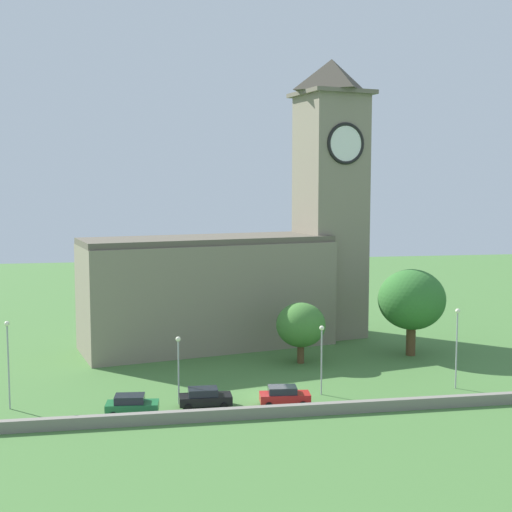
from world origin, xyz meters
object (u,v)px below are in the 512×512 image
object	(u,v)px
car_red	(284,396)
tree_by_tower	(412,300)
streetlamp_east_mid	(457,336)
car_black	(205,398)
streetlamp_west_mid	(178,358)
church	(249,260)
streetlamp_central	(322,348)
tree_riverside_east	(301,325)
streetlamp_west_end	(8,351)
car_green	(132,405)

from	to	relation	value
car_red	tree_by_tower	xyz separation A→B (m)	(17.68, 15.11, 5.39)
streetlamp_east_mid	car_red	bearing A→B (deg)	-172.56
car_black	streetlamp_west_mid	world-z (taller)	streetlamp_west_mid
church	car_red	world-z (taller)	church
streetlamp_central	streetlamp_east_mid	bearing A→B (deg)	-1.29
streetlamp_west_mid	tree_riverside_east	size ratio (longest dim) A/B	0.92
church	tree_by_tower	xyz separation A→B (m)	(16.58, -9.51, -3.77)
car_black	tree_by_tower	size ratio (longest dim) A/B	0.47
streetlamp_central	tree_riverside_east	distance (m)	11.38
church	tree_by_tower	bearing A→B (deg)	-29.84
car_red	tree_by_tower	world-z (taller)	tree_by_tower
streetlamp_west_end	tree_riverside_east	world-z (taller)	streetlamp_west_end
car_black	car_green	bearing A→B (deg)	-169.94
car_red	streetlamp_west_end	bearing A→B (deg)	172.38
car_red	streetlamp_central	world-z (taller)	streetlamp_central
streetlamp_west_mid	tree_riverside_east	xyz separation A→B (m)	(13.71, 11.92, 0.04)
streetlamp_east_mid	car_green	bearing A→B (deg)	-174.95
car_red	streetlamp_west_mid	world-z (taller)	streetlamp_west_mid
church	streetlamp_central	xyz separation A→B (m)	(2.88, -22.13, -5.71)
church	streetlamp_west_end	bearing A→B (deg)	-138.34
car_red	tree_by_tower	size ratio (longest dim) A/B	0.46
tree_by_tower	church	bearing A→B (deg)	150.16
church	streetlamp_central	size ratio (longest dim) A/B	5.65
car_black	tree_riverside_east	world-z (taller)	tree_riverside_east
car_green	car_black	world-z (taller)	car_green
car_black	tree_riverside_east	distance (m)	17.85
car_green	tree_by_tower	world-z (taller)	tree_by_tower
streetlamp_east_mid	tree_by_tower	world-z (taller)	tree_by_tower
church	streetlamp_west_end	size ratio (longest dim) A/B	4.74
car_red	streetlamp_west_end	xyz separation A→B (m)	(-23.10, 3.09, 4.14)
car_green	tree_riverside_east	xyz separation A→B (m)	(17.74, 14.27, 3.23)
streetlamp_east_mid	tree_by_tower	bearing A→B (deg)	86.21
car_black	streetlamp_west_mid	bearing A→B (deg)	149.39
streetlamp_west_end	streetlamp_west_mid	world-z (taller)	streetlamp_west_end
car_green	tree_riverside_east	bearing A→B (deg)	38.82
car_red	car_green	bearing A→B (deg)	-178.09
church	car_green	size ratio (longest dim) A/B	8.06
church	car_green	xyz separation A→B (m)	(-14.03, -25.05, -9.13)
tree_by_tower	tree_riverside_east	world-z (taller)	tree_by_tower
church	tree_riverside_east	distance (m)	12.84
car_black	streetlamp_west_mid	size ratio (longest dim) A/B	0.75
car_green	car_red	bearing A→B (deg)	1.91
streetlamp_west_end	streetlamp_east_mid	bearing A→B (deg)	-1.28
car_red	church	bearing A→B (deg)	87.45
streetlamp_west_mid	streetlamp_east_mid	distance (m)	25.75
car_green	streetlamp_west_mid	world-z (taller)	streetlamp_west_mid
streetlamp_west_mid	tree_by_tower	distance (m)	29.76
car_black	streetlamp_west_end	xyz separation A→B (m)	(-16.32, 2.43, 4.14)
car_green	streetlamp_west_end	size ratio (longest dim) A/B	0.59
car_green	streetlamp_west_end	distance (m)	11.53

